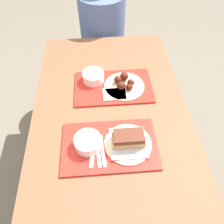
{
  "coord_description": "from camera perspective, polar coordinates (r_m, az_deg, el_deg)",
  "views": [
    {
      "loc": [
        -0.05,
        -0.71,
        1.7
      ],
      "look_at": [
        0.0,
        -0.0,
        0.81
      ],
      "focal_mm": 35.0,
      "sensor_mm": 36.0,
      "label": 1
    }
  ],
  "objects": [
    {
      "name": "plastic_fork_near",
      "position": [
        1.04,
        -3.7,
        -10.08
      ],
      "size": [
        0.03,
        0.17,
        0.0
      ],
      "color": "white",
      "rests_on": "tray_near"
    },
    {
      "name": "brisket_sandwich_plate",
      "position": [
        1.04,
        4.28,
        -7.54
      ],
      "size": [
        0.23,
        0.23,
        0.08
      ],
      "color": "beige",
      "rests_on": "tray_near"
    },
    {
      "name": "wings_plate_far",
      "position": [
        1.3,
        3.14,
        7.39
      ],
      "size": [
        0.24,
        0.24,
        0.06
      ],
      "color": "beige",
      "rests_on": "tray_far"
    },
    {
      "name": "condiment_packet",
      "position": [
        1.09,
        0.51,
        -5.51
      ],
      "size": [
        0.04,
        0.03,
        0.01
      ],
      "color": "#3F3F47",
      "rests_on": "tray_near"
    },
    {
      "name": "ground_plane",
      "position": [
        1.85,
        -0.13,
        -16.0
      ],
      "size": [
        12.0,
        12.0,
        0.0
      ],
      "primitive_type": "plane",
      "color": "#706656"
    },
    {
      "name": "tray_near",
      "position": [
        1.06,
        -0.64,
        -8.76
      ],
      "size": [
        0.46,
        0.29,
        0.01
      ],
      "color": "red",
      "rests_on": "picnic_table"
    },
    {
      "name": "plastic_spoon_near",
      "position": [
        1.04,
        -4.92,
        -10.15
      ],
      "size": [
        0.04,
        0.17,
        0.0
      ],
      "color": "white",
      "rests_on": "tray_near"
    },
    {
      "name": "picnic_table",
      "position": [
        1.26,
        -0.18,
        -4.08
      ],
      "size": [
        0.85,
        1.51,
        0.77
      ],
      "color": "brown",
      "rests_on": "ground_plane"
    },
    {
      "name": "person_seated_across",
      "position": [
        1.94,
        -2.5,
        21.74
      ],
      "size": [
        0.37,
        0.37,
        0.72
      ],
      "color": "#4C6093",
      "rests_on": "picnic_bench_far"
    },
    {
      "name": "picnic_bench_far",
      "position": [
        2.15,
        -2.19,
        13.12
      ],
      "size": [
        0.81,
        0.28,
        0.45
      ],
      "color": "brown",
      "rests_on": "ground_plane"
    },
    {
      "name": "tray_far",
      "position": [
        1.31,
        0.38,
        6.59
      ],
      "size": [
        0.46,
        0.29,
        0.01
      ],
      "color": "red",
      "rests_on": "picnic_table"
    },
    {
      "name": "bowl_coleslaw_far",
      "position": [
        1.33,
        -4.91,
        9.28
      ],
      "size": [
        0.13,
        0.13,
        0.06
      ],
      "color": "white",
      "rests_on": "tray_far"
    },
    {
      "name": "plastic_knife_near",
      "position": [
        1.04,
        -2.47,
        -10.01
      ],
      "size": [
        0.03,
        0.17,
        0.0
      ],
      "color": "white",
      "rests_on": "tray_near"
    },
    {
      "name": "napkin_far",
      "position": [
        1.26,
        0.64,
        4.67
      ],
      "size": [
        0.13,
        0.09,
        0.01
      ],
      "color": "white",
      "rests_on": "tray_far"
    },
    {
      "name": "bowl_coleslaw_near",
      "position": [
        1.04,
        -6.34,
        -7.81
      ],
      "size": [
        0.13,
        0.13,
        0.06
      ],
      "color": "white",
      "rests_on": "tray_near"
    }
  ]
}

